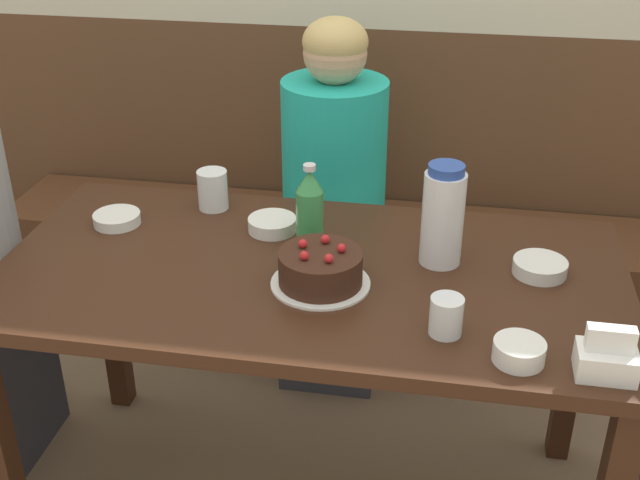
{
  "coord_description": "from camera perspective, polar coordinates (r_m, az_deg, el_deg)",
  "views": [
    {
      "loc": [
        0.31,
        -1.57,
        1.67
      ],
      "look_at": [
        0.01,
        0.05,
        0.79
      ],
      "focal_mm": 45.0,
      "sensor_mm": 36.0,
      "label": 1
    }
  ],
  "objects": [
    {
      "name": "birthday_cake",
      "position": [
        1.77,
        0.04,
        -2.07
      ],
      "size": [
        0.22,
        0.22,
        0.1
      ],
      "color": "white",
      "rests_on": "dining_table"
    },
    {
      "name": "glass_tumbler_short",
      "position": [
        2.14,
        -7.64,
        3.57
      ],
      "size": [
        0.08,
        0.08,
        0.1
      ],
      "color": "silver",
      "rests_on": "dining_table"
    },
    {
      "name": "napkin_holder",
      "position": [
        1.59,
        19.72,
        -7.88
      ],
      "size": [
        0.11,
        0.08,
        0.11
      ],
      "color": "white",
      "rests_on": "dining_table"
    },
    {
      "name": "bowl_soup_white",
      "position": [
        2.11,
        -14.24,
        1.48
      ],
      "size": [
        0.12,
        0.12,
        0.03
      ],
      "color": "white",
      "rests_on": "dining_table"
    },
    {
      "name": "person_grey_tee",
      "position": [
        2.49,
        0.98,
        1.44
      ],
      "size": [
        0.31,
        0.34,
        1.18
      ],
      "rotation": [
        0.0,
        0.0,
        -1.57
      ],
      "color": "#33333D",
      "rests_on": "ground_plane"
    },
    {
      "name": "bowl_sauce_shallow",
      "position": [
        1.89,
        15.37,
        -1.87
      ],
      "size": [
        0.12,
        0.12,
        0.03
      ],
      "color": "white",
      "rests_on": "dining_table"
    },
    {
      "name": "glass_water_tall",
      "position": [
        1.63,
        8.96,
        -5.35
      ],
      "size": [
        0.07,
        0.07,
        0.08
      ],
      "color": "silver",
      "rests_on": "dining_table"
    },
    {
      "name": "bench_seat",
      "position": [
        2.82,
        2.52,
        -2.74
      ],
      "size": [
        2.43,
        0.38,
        0.45
      ],
      "color": "#56331E",
      "rests_on": "ground_plane"
    },
    {
      "name": "bowl_rice_small",
      "position": [
        1.59,
        13.97,
        -7.7
      ],
      "size": [
        0.1,
        0.1,
        0.04
      ],
      "color": "white",
      "rests_on": "dining_table"
    },
    {
      "name": "dining_table",
      "position": [
        1.9,
        -0.7,
        -4.55
      ],
      "size": [
        1.45,
        0.74,
        0.74
      ],
      "color": "#381E11",
      "rests_on": "ground_plane"
    },
    {
      "name": "water_pitcher",
      "position": [
        1.85,
        8.73,
        1.72
      ],
      "size": [
        0.1,
        0.1,
        0.24
      ],
      "color": "white",
      "rests_on": "dining_table"
    },
    {
      "name": "bowl_side_dish",
      "position": [
        2.02,
        -3.42,
        1.12
      ],
      "size": [
        0.12,
        0.12,
        0.03
      ],
      "color": "white",
      "rests_on": "dining_table"
    },
    {
      "name": "soju_bottle",
      "position": [
        1.91,
        -0.73,
        2.34
      ],
      "size": [
        0.07,
        0.07,
        0.21
      ],
      "color": "#388E4C",
      "rests_on": "dining_table"
    }
  ]
}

